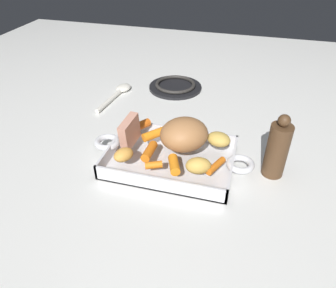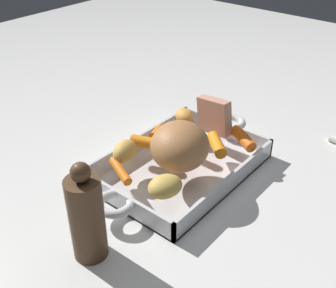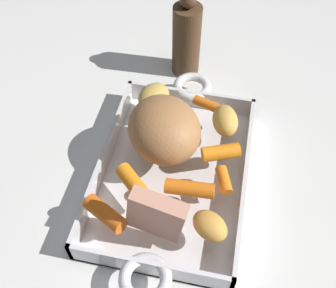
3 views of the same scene
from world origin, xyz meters
name	(u,v)px [view 1 (image 1 of 3)]	position (x,y,z in m)	size (l,w,h in m)	color
ground_plane	(171,162)	(0.00, 0.00, 0.00)	(2.36, 2.36, 0.00)	silver
roasting_dish	(171,159)	(0.00, 0.00, 0.01)	(0.42, 0.22, 0.04)	silver
pork_roast	(184,134)	(0.03, 0.02, 0.08)	(0.12, 0.11, 0.08)	#A87042
roast_slice_thin	(129,133)	(-0.11, 0.00, 0.08)	(0.02, 0.07, 0.07)	tan
baby_carrot_southeast	(154,165)	(-0.02, -0.08, 0.05)	(0.02, 0.02, 0.04)	orange
baby_carrot_short	(140,126)	(-0.11, 0.07, 0.05)	(0.02, 0.02, 0.06)	orange
baby_carrot_long	(149,151)	(-0.05, -0.03, 0.05)	(0.02, 0.02, 0.07)	orange
baby_carrot_southwest	(216,166)	(0.12, -0.04, 0.05)	(0.02, 0.02, 0.07)	orange
baby_carrot_center_right	(174,165)	(0.03, -0.07, 0.05)	(0.02, 0.02, 0.06)	orange
baby_carrot_center_left	(155,134)	(-0.06, 0.04, 0.05)	(0.02, 0.02, 0.07)	orange
potato_halved	(124,155)	(-0.10, -0.07, 0.06)	(0.05, 0.04, 0.03)	gold
potato_whole	(198,166)	(0.08, -0.07, 0.06)	(0.06, 0.04, 0.04)	gold
potato_near_roast	(219,139)	(0.11, 0.06, 0.06)	(0.06, 0.05, 0.04)	gold
stove_burner_rear	(175,86)	(-0.10, 0.43, 0.01)	(0.19, 0.19, 0.02)	black
serving_spoon	(118,92)	(-0.28, 0.33, 0.01)	(0.06, 0.22, 0.02)	white
pepper_mill	(277,149)	(0.25, 0.03, 0.07)	(0.05, 0.05, 0.17)	#4C331E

